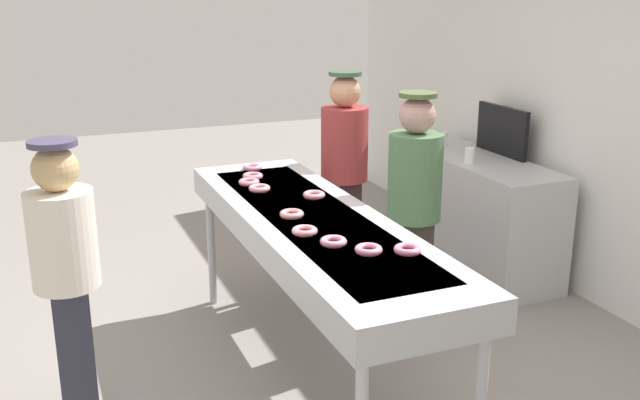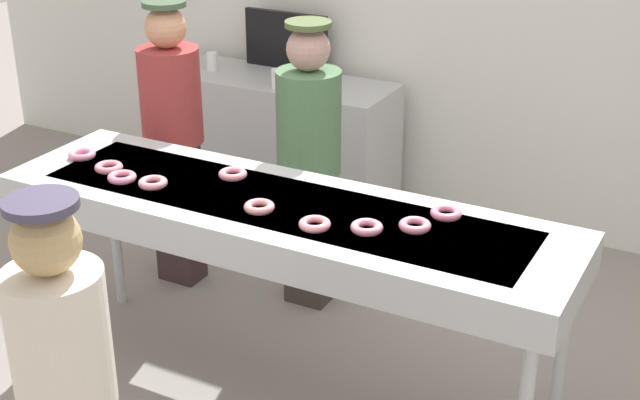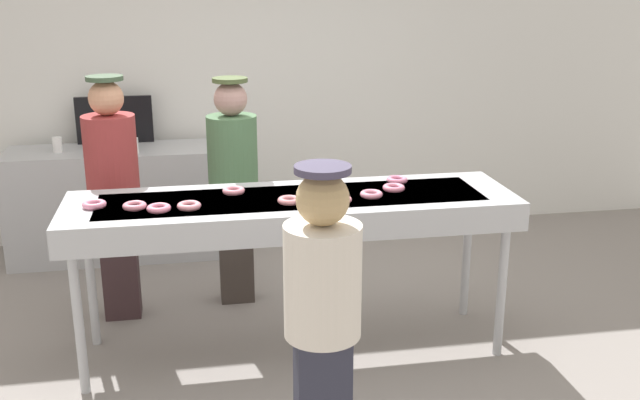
% 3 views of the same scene
% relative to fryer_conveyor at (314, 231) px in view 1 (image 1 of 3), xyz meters
% --- Properties ---
extents(ground_plane, '(16.00, 16.00, 0.00)m').
position_rel_fryer_conveyor_xyz_m(ground_plane, '(0.00, 0.00, -0.93)').
color(ground_plane, gray).
extents(fryer_conveyor, '(2.70, 0.75, 1.01)m').
position_rel_fryer_conveyor_xyz_m(fryer_conveyor, '(0.00, 0.00, 0.00)').
color(fryer_conveyor, '#B7BABF').
rests_on(fryer_conveyor, ground).
extents(strawberry_donut_0, '(0.19, 0.19, 0.04)m').
position_rel_fryer_conveyor_xyz_m(strawberry_donut_0, '(-1.15, 0.00, 0.11)').
color(strawberry_donut_0, pink).
rests_on(strawberry_donut_0, fryer_conveyor).
extents(strawberry_donut_1, '(0.19, 0.19, 0.04)m').
position_rel_fryer_conveyor_xyz_m(strawberry_donut_1, '(-0.61, -0.12, 0.11)').
color(strawberry_donut_1, pink).
rests_on(strawberry_donut_1, fryer_conveyor).
extents(strawberry_donut_2, '(0.19, 0.19, 0.04)m').
position_rel_fryer_conveyor_xyz_m(strawberry_donut_2, '(-0.92, -0.07, 0.11)').
color(strawberry_donut_2, pink).
rests_on(strawberry_donut_2, fryer_conveyor).
extents(strawberry_donut_3, '(0.14, 0.14, 0.04)m').
position_rel_fryer_conveyor_xyz_m(strawberry_donut_3, '(-0.04, -0.12, 0.11)').
color(strawberry_donut_3, pink).
rests_on(strawberry_donut_3, fryer_conveyor).
extents(strawberry_donut_4, '(0.18, 0.18, 0.04)m').
position_rel_fryer_conveyor_xyz_m(strawberry_donut_4, '(-0.78, -0.14, 0.11)').
color(strawberry_donut_4, pink).
rests_on(strawberry_donut_4, fryer_conveyor).
extents(strawberry_donut_5, '(0.19, 0.19, 0.04)m').
position_rel_fryer_conveyor_xyz_m(strawberry_donut_5, '(0.26, -0.16, 0.11)').
color(strawberry_donut_5, pink).
rests_on(strawberry_donut_5, fryer_conveyor).
extents(strawberry_donut_6, '(0.17, 0.17, 0.04)m').
position_rel_fryer_conveyor_xyz_m(strawberry_donut_6, '(0.71, 0.21, 0.11)').
color(strawberry_donut_6, pink).
rests_on(strawberry_donut_6, fryer_conveyor).
extents(strawberry_donut_7, '(0.18, 0.18, 0.04)m').
position_rel_fryer_conveyor_xyz_m(strawberry_donut_7, '(-0.34, 0.14, 0.11)').
color(strawberry_donut_7, pink).
rests_on(strawberry_donut_7, fryer_conveyor).
extents(strawberry_donut_8, '(0.19, 0.19, 0.04)m').
position_rel_fryer_conveyor_xyz_m(strawberry_donut_8, '(0.64, 0.03, 0.11)').
color(strawberry_donut_8, pink).
rests_on(strawberry_donut_8, fryer_conveyor).
extents(strawberry_donut_9, '(0.19, 0.19, 0.04)m').
position_rel_fryer_conveyor_xyz_m(strawberry_donut_9, '(0.47, -0.08, 0.11)').
color(strawberry_donut_9, pink).
rests_on(strawberry_donut_9, fryer_conveyor).
extents(worker_baker, '(0.35, 0.35, 1.63)m').
position_rel_fryer_conveyor_xyz_m(worker_baker, '(-0.30, 0.82, 0.01)').
color(worker_baker, '#39312C').
rests_on(worker_baker, ground).
extents(worker_assistant, '(0.35, 0.35, 1.68)m').
position_rel_fryer_conveyor_xyz_m(worker_assistant, '(-1.11, 0.69, 0.04)').
color(worker_assistant, '#392629').
rests_on(worker_assistant, ground).
extents(customer_waiting, '(0.34, 0.34, 1.55)m').
position_rel_fryer_conveyor_xyz_m(customer_waiting, '(-0.06, -1.34, -0.05)').
color(customer_waiting, '#2C2D3D').
rests_on(customer_waiting, ground).
extents(prep_counter, '(1.76, 0.59, 0.92)m').
position_rel_fryer_conveyor_xyz_m(prep_counter, '(-1.21, 1.91, -0.47)').
color(prep_counter, '#B7BABF').
rests_on(prep_counter, ground).
extents(paper_cup_0, '(0.07, 0.07, 0.13)m').
position_rel_fryer_conveyor_xyz_m(paper_cup_0, '(-1.03, 1.73, 0.06)').
color(paper_cup_0, white).
rests_on(paper_cup_0, prep_counter).
extents(paper_cup_1, '(0.07, 0.07, 0.13)m').
position_rel_fryer_conveyor_xyz_m(paper_cup_1, '(-1.64, 1.87, 0.06)').
color(paper_cup_1, white).
rests_on(paper_cup_1, prep_counter).
extents(menu_display, '(0.63, 0.04, 0.40)m').
position_rel_fryer_conveyor_xyz_m(menu_display, '(-1.21, 2.16, 0.19)').
color(menu_display, black).
rests_on(menu_display, prep_counter).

